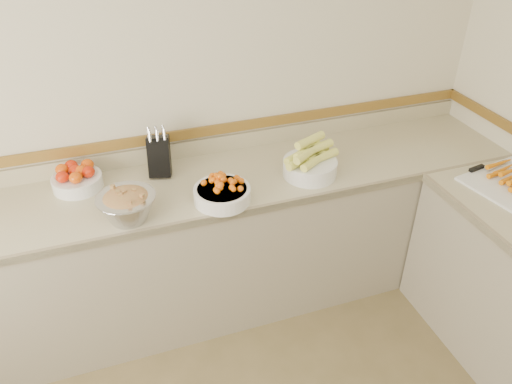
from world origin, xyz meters
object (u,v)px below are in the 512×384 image
object	(u,v)px
knife_block	(159,155)
rhubarb_bowl	(127,205)
tomato_bowl	(77,178)
cherry_tomato_bowl	(222,192)
corn_bowl	(310,163)

from	to	relation	value
knife_block	rhubarb_bowl	world-z (taller)	knife_block
rhubarb_bowl	tomato_bowl	bearing A→B (deg)	120.17
cherry_tomato_bowl	rhubarb_bowl	bearing A→B (deg)	-179.67
knife_block	tomato_bowl	distance (m)	0.45
knife_block	cherry_tomato_bowl	bearing A→B (deg)	-56.01
cherry_tomato_bowl	rhubarb_bowl	size ratio (longest dim) A/B	1.03
tomato_bowl	corn_bowl	world-z (taller)	corn_bowl
tomato_bowl	rhubarb_bowl	distance (m)	0.44
tomato_bowl	cherry_tomato_bowl	world-z (taller)	cherry_tomato_bowl
knife_block	tomato_bowl	bearing A→B (deg)	179.36
corn_bowl	rhubarb_bowl	distance (m)	1.02
cherry_tomato_bowl	rhubarb_bowl	world-z (taller)	cherry_tomato_bowl
knife_block	tomato_bowl	world-z (taller)	knife_block
tomato_bowl	corn_bowl	bearing A→B (deg)	-13.20
knife_block	tomato_bowl	xyz separation A→B (m)	(-0.45, 0.01, -0.06)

